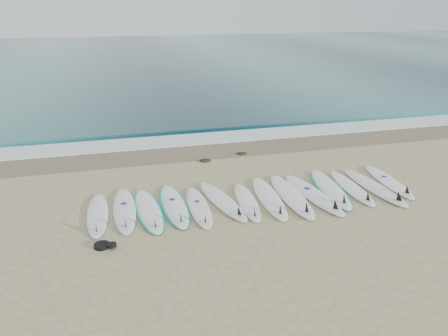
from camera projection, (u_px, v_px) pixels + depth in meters
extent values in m
plane|color=tan|center=(256.00, 199.00, 11.21)|extent=(120.00, 120.00, 0.00)
cube|color=#1E545B|center=(143.00, 57.00, 40.56)|extent=(120.00, 55.00, 0.03)
cube|color=#70624A|center=(217.00, 150.00, 14.91)|extent=(120.00, 1.80, 0.01)
cube|color=silver|center=(208.00, 138.00, 16.17)|extent=(120.00, 1.40, 0.04)
cube|color=#1E545B|center=(200.00, 127.00, 17.52)|extent=(120.00, 1.00, 0.10)
ellipsoid|color=white|center=(97.00, 214.00, 10.32)|extent=(0.53, 2.39, 0.08)
cone|color=black|center=(96.00, 226.00, 9.48)|extent=(0.21, 0.26, 0.25)
ellipsoid|color=white|center=(124.00, 209.00, 10.55)|extent=(0.57, 2.60, 0.08)
cone|color=black|center=(125.00, 222.00, 9.64)|extent=(0.22, 0.28, 0.28)
cylinder|color=navy|center=(124.00, 204.00, 10.76)|extent=(0.15, 0.15, 0.01)
ellipsoid|color=white|center=(149.00, 210.00, 10.52)|extent=(0.68, 2.55, 0.08)
ellipsoid|color=#00BCA6|center=(149.00, 210.00, 10.53)|extent=(0.77, 2.58, 0.06)
cone|color=black|center=(155.00, 222.00, 9.65)|extent=(0.23, 0.28, 0.27)
ellipsoid|color=white|center=(174.00, 205.00, 10.78)|extent=(0.58, 2.59, 0.08)
ellipsoid|color=#00BCA6|center=(174.00, 205.00, 10.78)|extent=(0.67, 2.62, 0.06)
cone|color=black|center=(181.00, 216.00, 9.88)|extent=(0.22, 0.28, 0.28)
cylinder|color=navy|center=(172.00, 199.00, 10.99)|extent=(0.15, 0.15, 0.01)
ellipsoid|color=white|center=(199.00, 207.00, 10.70)|extent=(0.57, 2.41, 0.08)
cone|color=black|center=(205.00, 218.00, 9.86)|extent=(0.21, 0.26, 0.25)
cylinder|color=navy|center=(197.00, 201.00, 10.90)|extent=(0.14, 0.14, 0.01)
ellipsoid|color=white|center=(222.00, 200.00, 11.03)|extent=(0.98, 2.66, 0.08)
cone|color=black|center=(239.00, 210.00, 10.17)|extent=(0.26, 0.31, 0.28)
ellipsoid|color=white|center=(247.00, 202.00, 10.98)|extent=(0.70, 2.33, 0.07)
cone|color=black|center=(255.00, 212.00, 10.16)|extent=(0.22, 0.26, 0.25)
ellipsoid|color=white|center=(269.00, 197.00, 11.20)|extent=(0.79, 2.73, 0.09)
cone|color=black|center=(280.00, 209.00, 10.24)|extent=(0.25, 0.31, 0.29)
ellipsoid|color=white|center=(291.00, 195.00, 11.32)|extent=(0.75, 2.91, 0.09)
cone|color=black|center=(307.00, 207.00, 10.29)|extent=(0.26, 0.32, 0.31)
ellipsoid|color=white|center=(312.00, 194.00, 11.40)|extent=(0.83, 2.85, 0.09)
cone|color=black|center=(335.00, 204.00, 10.44)|extent=(0.26, 0.32, 0.30)
cylinder|color=navy|center=(307.00, 188.00, 11.62)|extent=(0.18, 0.18, 0.01)
ellipsoid|color=white|center=(330.00, 188.00, 11.74)|extent=(0.94, 2.75, 0.09)
ellipsoid|color=#00BCA6|center=(330.00, 189.00, 11.74)|extent=(1.04, 2.79, 0.06)
cone|color=black|center=(344.00, 198.00, 10.77)|extent=(0.27, 0.32, 0.29)
ellipsoid|color=white|center=(351.00, 188.00, 11.80)|extent=(0.69, 2.47, 0.08)
cone|color=black|center=(368.00, 196.00, 10.93)|extent=(0.23, 0.27, 0.26)
ellipsoid|color=silver|center=(374.00, 187.00, 11.84)|extent=(0.69, 2.76, 0.09)
cone|color=black|center=(399.00, 196.00, 10.89)|extent=(0.24, 0.30, 0.29)
ellipsoid|color=white|center=(388.00, 181.00, 12.23)|extent=(0.78, 2.58, 0.08)
cone|color=black|center=(407.00, 189.00, 11.32)|extent=(0.24, 0.29, 0.27)
cylinder|color=navy|center=(384.00, 176.00, 12.44)|extent=(0.16, 0.16, 0.01)
ellipsoid|color=black|center=(205.00, 160.00, 13.87)|extent=(0.36, 0.28, 0.07)
ellipsoid|color=black|center=(242.00, 153.00, 14.51)|extent=(0.35, 0.27, 0.07)
cylinder|color=black|center=(102.00, 246.00, 8.99)|extent=(0.32, 0.32, 0.08)
cylinder|color=black|center=(112.00, 245.00, 8.94)|extent=(0.20, 0.20, 0.06)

